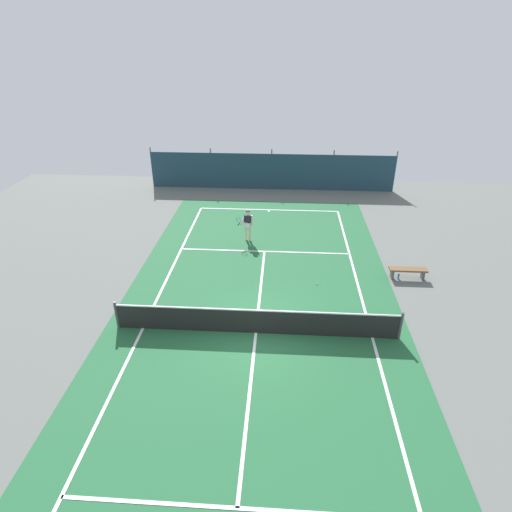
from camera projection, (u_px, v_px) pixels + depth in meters
name	position (u px, v px, depth m)	size (l,w,h in m)	color
ground_plane	(256.00, 333.00, 15.42)	(36.00, 36.00, 0.00)	slate
court_surface	(256.00, 333.00, 15.42)	(11.02, 26.60, 0.01)	#236038
tennis_net	(256.00, 321.00, 15.18)	(10.12, 0.10, 1.10)	black
back_fence	(272.00, 177.00, 29.48)	(16.30, 0.98, 2.70)	#1E3D4C
tennis_player	(248.00, 223.00, 21.75)	(0.84, 0.65, 1.64)	beige
tennis_ball_near_player	(317.00, 284.00, 18.34)	(0.07, 0.07, 0.07)	#CCDB33
courtside_bench	(408.00, 271.00, 18.62)	(1.60, 0.40, 0.49)	brown
water_bottle	(398.00, 277.00, 18.70)	(0.08, 0.08, 0.24)	#338CD8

